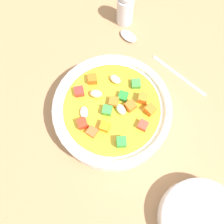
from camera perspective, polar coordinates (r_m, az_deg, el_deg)
name	(u,v)px	position (r cm, az deg, el deg)	size (l,w,h in cm)	color
ground_plane	(112,118)	(50.08, 0.00, -1.35)	(140.00, 140.00, 2.00)	#9E754F
soup_bowl_main	(112,111)	(46.34, 0.01, 0.13)	(20.17, 20.17, 6.55)	white
spoon	(147,50)	(55.07, 7.36, 12.97)	(9.59, 20.05, 1.03)	silver
side_bowl_small	(199,220)	(46.62, 18.04, -20.96)	(12.48, 12.48, 4.10)	white
pepper_shaker	(125,7)	(55.94, 2.84, 21.51)	(3.32, 3.32, 8.62)	silver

